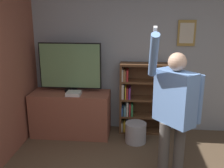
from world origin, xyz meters
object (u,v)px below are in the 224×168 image
object	(u,v)px
television	(70,67)
game_console	(74,93)
bookshelf	(140,99)
person	(174,108)
waste_bin	(136,132)

from	to	relation	value
television	game_console	bearing A→B (deg)	-65.16
bookshelf	person	size ratio (longest dim) A/B	0.64
television	person	world-z (taller)	person
game_console	waste_bin	xyz separation A→B (m)	(1.02, -0.07, -0.62)
waste_bin	bookshelf	bearing A→B (deg)	82.15
television	game_console	size ratio (longest dim) A/B	4.48
game_console	bookshelf	distance (m)	1.15
bookshelf	game_console	bearing A→B (deg)	-162.70
person	waste_bin	xyz separation A→B (m)	(-0.43, 1.05, -0.84)
game_console	waste_bin	size ratio (longest dim) A/B	0.68
television	bookshelf	world-z (taller)	television
television	person	size ratio (longest dim) A/B	0.54
television	bookshelf	bearing A→B (deg)	6.93
game_console	person	world-z (taller)	person
bookshelf	person	xyz separation A→B (m)	(0.37, -1.46, 0.40)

